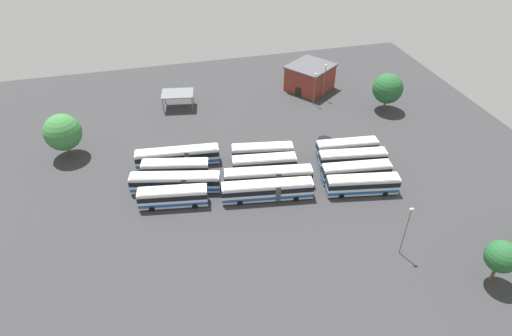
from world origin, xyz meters
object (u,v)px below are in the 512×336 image
at_px(bus_row1_slot2, 269,177).
at_px(tree_north_edge, 502,257).
at_px(bus_row2_slot0, 178,156).
at_px(bus_row2_slot1, 175,169).
at_px(bus_row1_slot3, 268,190).
at_px(lamp_post_mid_lot, 324,80).
at_px(bus_row0_slot0, 347,148).
at_px(bus_row2_slot2, 176,182).
at_px(lamp_post_far_corner, 406,230).
at_px(tree_east_edge, 63,132).
at_px(tree_northeast, 388,88).
at_px(maintenance_shelter, 177,94).
at_px(bus_row0_slot3, 363,185).
at_px(depot_building, 310,77).
at_px(bus_row1_slot1, 264,164).
at_px(bus_row0_slot1, 352,159).
at_px(bus_row2_slot3, 173,197).
at_px(bus_row0_slot2, 356,172).
at_px(lamp_post_by_building, 315,88).
at_px(bus_row1_slot0, 262,153).

height_order(bus_row1_slot2, tree_north_edge, tree_north_edge).
distance_m(bus_row2_slot0, bus_row2_slot1, 3.95).
relative_size(bus_row1_slot3, lamp_post_mid_lot, 1.84).
bearing_deg(bus_row0_slot0, bus_row2_slot2, 4.05).
bearing_deg(lamp_post_far_corner, tree_east_edge, -38.06).
height_order(bus_row0_slot0, tree_east_edge, tree_east_edge).
relative_size(tree_northeast, tree_east_edge, 0.98).
xyz_separation_m(maintenance_shelter, tree_east_edge, (23.31, 14.25, 1.85)).
xyz_separation_m(bus_row0_slot0, tree_north_edge, (-7.12, 33.72, 3.21)).
distance_m(bus_row2_slot2, lamp_post_far_corner, 39.02).
bearing_deg(lamp_post_mid_lot, bus_row0_slot3, 79.46).
relative_size(bus_row0_slot3, bus_row2_slot1, 1.04).
xyz_separation_m(depot_building, maintenance_shelter, (33.00, 1.43, 0.34)).
bearing_deg(bus_row1_slot1, bus_row0_slot1, 171.29).
height_order(bus_row2_slot0, tree_northeast, tree_northeast).
height_order(bus_row1_slot3, bus_row2_slot3, same).
relative_size(bus_row0_slot2, bus_row2_slot0, 0.80).
bearing_deg(lamp_post_by_building, bus_row1_slot3, 56.86).
bearing_deg(bus_row2_slot2, bus_row0_slot1, 177.85).
relative_size(bus_row2_slot1, tree_northeast, 1.42).
bearing_deg(bus_row2_slot0, lamp_post_far_corner, 133.81).
distance_m(bus_row1_slot2, depot_building, 40.29).
xyz_separation_m(bus_row0_slot0, depot_building, (-3.06, -29.59, 1.34)).
height_order(bus_row0_slot0, bus_row2_slot0, same).
bearing_deg(bus_row2_slot1, lamp_post_mid_lot, -149.49).
bearing_deg(lamp_post_far_corner, bus_row1_slot1, -59.46).
relative_size(bus_row1_slot1, tree_north_edge, 1.65).
bearing_deg(bus_row0_slot1, bus_row1_slot1, -8.71).
height_order(bus_row0_slot2, bus_row2_slot3, same).
height_order(bus_row1_slot3, maintenance_shelter, maintenance_shelter).
bearing_deg(bus_row2_slot3, maintenance_shelter, -97.75).
bearing_deg(tree_northeast, maintenance_shelter, -15.51).
bearing_deg(tree_northeast, bus_row2_slot1, 15.42).
xyz_separation_m(bus_row0_slot1, tree_north_edge, (-7.61, 30.08, 3.21)).
xyz_separation_m(bus_row2_slot2, lamp_post_far_corner, (-31.13, 23.32, 3.05)).
xyz_separation_m(bus_row2_slot0, tree_northeast, (-48.89, -9.89, 3.47)).
distance_m(bus_row0_slot2, tree_north_edge, 27.75).
bearing_deg(bus_row2_slot3, tree_northeast, -157.10).
height_order(tree_northeast, tree_east_edge, tree_east_edge).
relative_size(bus_row1_slot2, bus_row1_slot3, 1.00).
distance_m(bus_row0_slot1, bus_row0_slot2, 4.06).
bearing_deg(bus_row2_slot2, maintenance_shelter, -97.14).
bearing_deg(bus_row0_slot1, bus_row2_slot1, -9.01).
height_order(bus_row0_slot0, lamp_post_far_corner, lamp_post_far_corner).
relative_size(bus_row1_slot2, depot_building, 1.15).
bearing_deg(bus_row1_slot2, tree_northeast, -148.95).
bearing_deg(lamp_post_far_corner, lamp_post_by_building, -94.68).
relative_size(bus_row0_slot3, bus_row1_slot0, 1.07).
bearing_deg(bus_row2_slot3, bus_row1_slot0, -153.87).
height_order(bus_row0_slot1, bus_row0_slot3, same).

